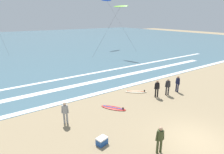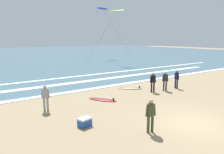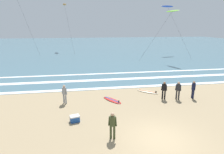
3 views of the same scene
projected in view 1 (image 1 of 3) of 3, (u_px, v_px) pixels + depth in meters
ground_plane at (196, 140)px, 11.20m from camera, size 160.00×160.00×0.00m
ocean_surface at (24, 42)px, 53.72m from camera, size 140.00×90.00×0.01m
wave_foam_shoreline at (116, 89)px, 19.15m from camera, size 44.62×0.63×0.01m
wave_foam_mid_break at (89, 83)px, 20.79m from camera, size 39.97×0.83×0.01m
wave_foam_outer_break at (70, 77)px, 22.66m from camera, size 53.90×0.53×0.01m
surfer_left_near at (157, 87)px, 16.87m from camera, size 0.49×0.32×1.60m
surfer_left_far at (168, 85)px, 17.33m from camera, size 0.46×0.38×1.60m
surfer_foreground_main at (178, 82)px, 18.10m from camera, size 0.32×0.51×1.60m
surfer_right_near at (65, 111)px, 12.65m from camera, size 0.48×0.34×1.60m
surfer_mid_group at (160, 138)px, 9.88m from camera, size 0.51×0.32×1.60m
surfboard_foreground_flat at (113, 108)px, 15.03m from camera, size 1.65×2.08×0.25m
surfboard_left_pile at (136, 92)px, 18.28m from camera, size 2.01×1.78×0.25m
kite_lime_high_left at (121, 7)px, 32.63m from camera, size 5.93×3.29×8.94m
kite_blue_high_right at (107, 1)px, 42.55m from camera, size 3.36×9.69×10.76m
cooler_box at (102, 141)px, 10.77m from camera, size 0.70×0.58×0.44m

